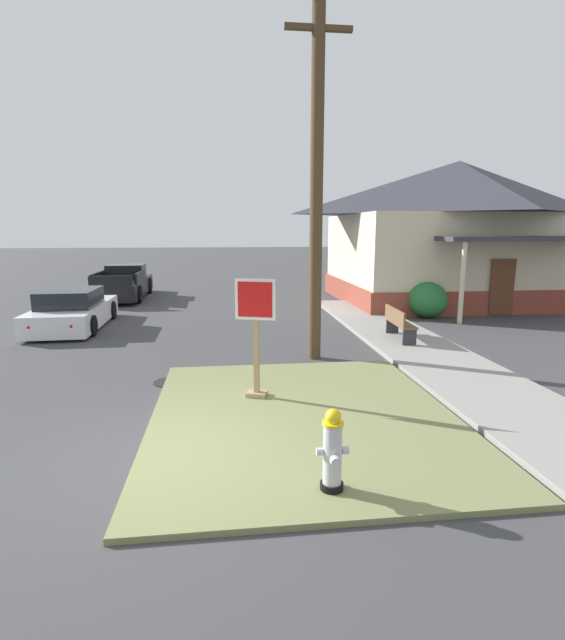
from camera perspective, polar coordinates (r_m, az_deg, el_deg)
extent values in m
plane|color=#3D3D3F|center=(6.85, -14.83, -16.15)|extent=(160.00, 160.00, 0.00)
cube|color=olive|center=(7.95, 2.50, -11.54)|extent=(4.96, 5.89, 0.08)
cube|color=gray|center=(12.67, 16.09, -3.29)|extent=(2.20, 16.16, 0.12)
cylinder|color=black|center=(5.86, 6.00, -19.40)|extent=(0.28, 0.27, 0.08)
cylinder|color=#BCBCC1|center=(5.67, 6.09, -15.88)|extent=(0.22, 0.22, 0.73)
cylinder|color=yellow|center=(5.51, 6.17, -12.36)|extent=(0.25, 0.25, 0.03)
sphere|color=yellow|center=(5.48, 6.19, -11.64)|extent=(0.19, 0.19, 0.19)
cube|color=yellow|center=(5.45, 6.20, -10.96)|extent=(0.04, 0.04, 0.04)
cylinder|color=#BCBCC1|center=(5.62, 4.55, -15.67)|extent=(0.08, 0.09, 0.09)
cylinder|color=#BCBCC1|center=(5.69, 7.62, -15.42)|extent=(0.08, 0.09, 0.09)
cylinder|color=#BCBCC1|center=(5.54, 6.47, -16.74)|extent=(0.12, 0.09, 0.12)
cube|color=#A3845B|center=(8.41, -3.21, -2.47)|extent=(0.11, 0.11, 2.10)
cube|color=#A3845B|center=(8.70, -3.13, -8.94)|extent=(0.43, 0.38, 0.08)
cube|color=white|center=(8.23, -3.35, 2.51)|extent=(0.69, 0.24, 0.73)
cube|color=red|center=(8.21, -3.38, 2.50)|extent=(0.59, 0.21, 0.62)
cylinder|color=black|center=(9.95, -13.42, -7.35)|extent=(0.70, 0.70, 0.02)
cube|color=silver|center=(16.37, -24.04, 0.59)|extent=(1.92, 4.49, 0.64)
cube|color=black|center=(16.08, -24.40, 2.41)|extent=(1.62, 2.08, 0.56)
cylinder|color=black|center=(17.94, -25.49, 0.97)|extent=(0.23, 0.62, 0.62)
cylinder|color=black|center=(17.50, -20.07, 1.15)|extent=(0.23, 0.62, 0.62)
cylinder|color=black|center=(15.37, -28.49, -0.79)|extent=(0.23, 0.62, 0.62)
cylinder|color=black|center=(14.85, -22.22, -0.64)|extent=(0.23, 0.62, 0.62)
sphere|color=white|center=(18.58, -23.88, 1.91)|extent=(0.14, 0.14, 0.14)
sphere|color=red|center=(14.49, -28.46, -0.78)|extent=(0.12, 0.12, 0.12)
sphere|color=white|center=(18.31, -20.57, 2.03)|extent=(0.14, 0.14, 0.14)
sphere|color=red|center=(14.14, -24.28, -0.68)|extent=(0.12, 0.12, 0.12)
cube|color=black|center=(22.58, -18.73, 3.78)|extent=(1.96, 5.41, 0.68)
cube|color=black|center=(23.25, -18.49, 5.57)|extent=(1.67, 1.43, 0.68)
cube|color=black|center=(21.79, -21.55, 4.84)|extent=(0.14, 2.26, 0.44)
cube|color=black|center=(21.45, -16.95, 5.05)|extent=(0.14, 2.26, 0.44)
cube|color=black|center=(19.95, -20.19, 4.44)|extent=(1.68, 0.13, 0.44)
cylinder|color=black|center=(24.34, -20.04, 3.89)|extent=(0.27, 0.76, 0.76)
cylinder|color=black|center=(24.03, -15.97, 4.05)|extent=(0.27, 0.76, 0.76)
cylinder|color=black|center=(21.22, -21.81, 2.83)|extent=(0.27, 0.76, 0.76)
cylinder|color=black|center=(20.87, -17.15, 3.00)|extent=(0.27, 0.76, 0.76)
cube|color=brown|center=(13.26, 14.18, -0.36)|extent=(0.48, 1.65, 0.06)
cube|color=brown|center=(13.16, 13.48, 0.57)|extent=(0.13, 1.63, 0.38)
cube|color=#2D2D33|center=(12.63, 15.17, -2.05)|extent=(0.36, 0.08, 0.41)
cube|color=#2D2D33|center=(13.99, 13.20, -0.72)|extent=(0.36, 0.08, 0.41)
cylinder|color=#4C3823|center=(11.14, 4.18, 17.28)|extent=(0.30, 0.30, 8.63)
cube|color=#4C3823|center=(11.86, 4.42, 31.91)|extent=(1.49, 0.12, 0.12)
cube|color=brown|center=(22.07, 19.80, 3.43)|extent=(9.71, 7.62, 0.90)
cube|color=beige|center=(21.92, 20.11, 8.24)|extent=(9.52, 7.46, 2.81)
pyramid|color=#33333D|center=(21.98, 20.55, 14.79)|extent=(10.20, 8.00, 2.22)
cube|color=#33333D|center=(18.01, 26.74, 8.83)|extent=(5.34, 1.40, 0.16)
cylinder|color=beige|center=(16.50, 21.02, 4.33)|extent=(0.16, 0.16, 2.78)
cube|color=brown|center=(18.69, 25.15, 3.65)|extent=(0.90, 0.06, 2.00)
ellipsoid|color=#287137|center=(17.41, 17.20, 2.36)|extent=(1.38, 1.38, 1.27)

